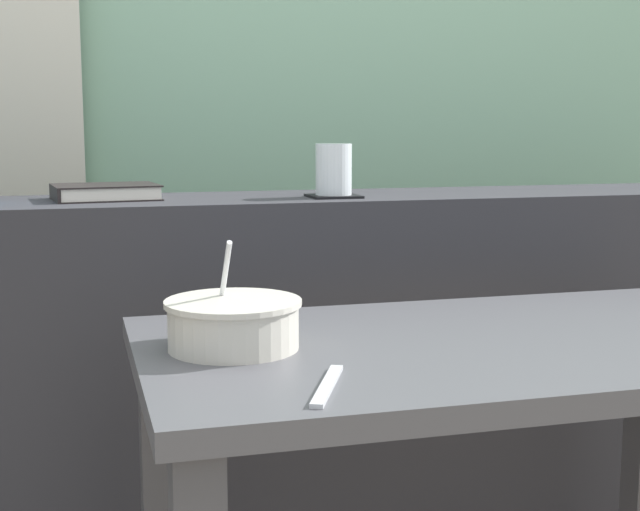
% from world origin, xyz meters
% --- Properties ---
extents(dark_console_ledge, '(2.80, 0.33, 0.86)m').
position_xyz_m(dark_console_ledge, '(0.00, 0.55, 0.43)').
color(dark_console_ledge, '#2D2D33').
rests_on(dark_console_ledge, ground).
extents(breakfast_table, '(1.05, 0.59, 0.68)m').
position_xyz_m(breakfast_table, '(0.08, -0.04, 0.56)').
color(breakfast_table, '#414145').
rests_on(breakfast_table, ground).
extents(coaster_square, '(0.10, 0.10, 0.00)m').
position_xyz_m(coaster_square, '(-0.01, 0.50, 0.86)').
color(coaster_square, black).
rests_on(coaster_square, dark_console_ledge).
extents(juice_glass, '(0.07, 0.07, 0.10)m').
position_xyz_m(juice_glass, '(-0.01, 0.50, 0.91)').
color(juice_glass, white).
rests_on(juice_glass, coaster_square).
extents(closed_book, '(0.22, 0.18, 0.03)m').
position_xyz_m(closed_book, '(-0.46, 0.57, 0.87)').
color(closed_book, black).
rests_on(closed_book, dark_console_ledge).
extents(soup_bowl, '(0.20, 0.20, 0.16)m').
position_xyz_m(soup_bowl, '(-0.30, -0.00, 0.72)').
color(soup_bowl, beige).
rests_on(soup_bowl, breakfast_table).
extents(fork_utensil, '(0.09, 0.16, 0.01)m').
position_xyz_m(fork_utensil, '(-0.22, -0.22, 0.69)').
color(fork_utensil, silver).
rests_on(fork_utensil, breakfast_table).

